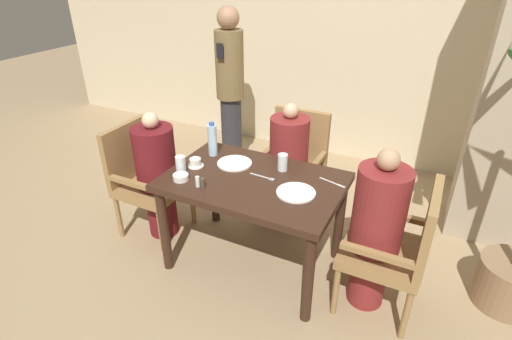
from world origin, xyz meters
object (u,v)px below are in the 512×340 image
Objects in this scene: glass_tall_near at (181,164)px; bowl_small at (181,177)px; chair_far_side at (294,161)px; water_bottle at (212,140)px; diner_in_far_chair at (288,163)px; diner_in_left_chair at (157,175)px; plate_main_left at (296,193)px; teacup_with_saucer at (195,163)px; chair_left_side at (144,176)px; glass_tall_mid at (283,162)px; chair_right_side at (397,246)px; standing_host at (230,87)px; diner_in_right_chair at (376,230)px; plate_main_right at (235,163)px.

bowl_small is at bearing -55.69° from glass_tall_near.
water_bottle reaches higher than chair_far_side.
diner_in_left_chair is at bearing -142.81° from diner_in_far_chair.
diner_in_far_chair is at bearing 63.56° from bowl_small.
plate_main_left is 0.79m from teacup_with_saucer.
chair_left_side reaches higher than glass_tall_mid.
chair_right_side is at bearing -13.48° from glass_tall_mid.
glass_tall_mid is at bearing -77.59° from chair_far_side.
bowl_small is (-0.77, -0.19, 0.01)m from plate_main_left.
chair_left_side is at bearing 180.00° from chair_right_side.
standing_host is at bearing 106.45° from glass_tall_near.
diner_in_left_chair is at bearing -86.59° from standing_host.
diner_in_left_chair reaches higher than teacup_with_saucer.
standing_host is (-0.08, 1.33, 0.35)m from diner_in_left_chair.
chair_left_side is at bearing -160.26° from water_bottle.
chair_left_side reaches higher than teacup_with_saucer.
diner_in_far_chair is at bearing -35.95° from standing_host.
diner_in_right_chair reaches higher than glass_tall_mid.
diner_in_left_chair is 1.17m from chair_far_side.
chair_far_side is 3.47× the size of water_bottle.
plate_main_right is at bearing -108.93° from chair_far_side.
standing_host is 1.54m from glass_tall_near.
chair_far_side is at bearing 137.28° from diner_in_right_chair.
plate_main_left is at bearing -176.07° from chair_right_side.
diner_in_far_chair reaches higher than glass_tall_mid.
glass_tall_mid is at bearing -73.81° from diner_in_far_chair.
diner_in_far_chair is at bearing 106.19° from glass_tall_mid.
bowl_small is (-0.21, -0.37, 0.01)m from plate_main_right.
plate_main_left is at bearing -17.35° from water_bottle.
plate_main_right is at bearing 33.60° from teacup_with_saucer.
plate_main_right is 0.29m from teacup_with_saucer.
plate_main_left is 0.59m from plate_main_right.
diner_in_left_chair is at bearing -168.05° from glass_tall_mid.
chair_far_side reaches higher than plate_main_right.
diner_in_right_chair reaches higher than chair_left_side.
bowl_small is at bearing -29.21° from diner_in_left_chair.
chair_far_side reaches higher than teacup_with_saucer.
plate_main_left is (-0.67, -0.05, 0.23)m from chair_right_side.
plate_main_left is 2.08× the size of glass_tall_mid.
glass_tall_near reaches higher than plate_main_right.
chair_left_side is 0.56× the size of standing_host.
plate_main_left is 2.17× the size of teacup_with_saucer.
plate_main_right is (-0.22, -0.65, 0.23)m from chair_far_side.
teacup_with_saucer is 0.96× the size of glass_tall_mid.
chair_left_side is at bearing -92.66° from standing_host.
chair_left_side is at bearing -180.00° from diner_in_right_chair.
diner_in_left_chair is 0.55m from water_bottle.
chair_far_side is (0.86, 0.79, -0.04)m from diner_in_left_chair.
plate_main_right is at bearing 161.92° from plate_main_left.
water_bottle is (-0.45, -0.45, 0.30)m from diner_in_far_chair.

